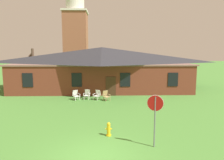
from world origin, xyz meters
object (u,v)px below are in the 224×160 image
lawn_chair_left_end (97,95)px  lawn_chair_middle (106,95)px  stop_sign (155,110)px  fire_hydrant (109,129)px  lawn_chair_by_porch (76,95)px  lawn_chair_near_door (87,94)px

lawn_chair_left_end → lawn_chair_middle: bearing=-20.8°
stop_sign → fire_hydrant: 3.06m
lawn_chair_by_porch → lawn_chair_left_end: size_ratio=1.00×
fire_hydrant → lawn_chair_left_end: bearing=96.5°
lawn_chair_near_door → lawn_chair_middle: same height
lawn_chair_by_porch → lawn_chair_left_end: bearing=0.2°
lawn_chair_by_porch → lawn_chair_near_door: bearing=14.5°
lawn_chair_near_door → fire_hydrant: lawn_chair_near_door is taller
lawn_chair_by_porch → lawn_chair_middle: (3.00, -0.33, 0.00)m
stop_sign → lawn_chair_near_door: 11.51m
lawn_chair_near_door → lawn_chair_middle: 2.01m
lawn_chair_left_end → lawn_chair_near_door: bearing=165.3°
lawn_chair_by_porch → fire_hydrant: bearing=-70.6°
stop_sign → fire_hydrant: bearing=148.0°
lawn_chair_by_porch → lawn_chair_middle: size_ratio=1.00×
stop_sign → lawn_chair_middle: (-2.39, 9.98, -1.39)m
lawn_chair_middle → lawn_chair_near_door: bearing=162.4°
stop_sign → lawn_chair_left_end: (-3.27, 10.31, -1.39)m
lawn_chair_left_end → lawn_chair_middle: 0.95m
lawn_chair_left_end → fire_hydrant: size_ratio=1.21×
lawn_chair_left_end → lawn_chair_by_porch: bearing=-179.8°
stop_sign → lawn_chair_near_door: (-4.31, 10.59, -1.39)m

